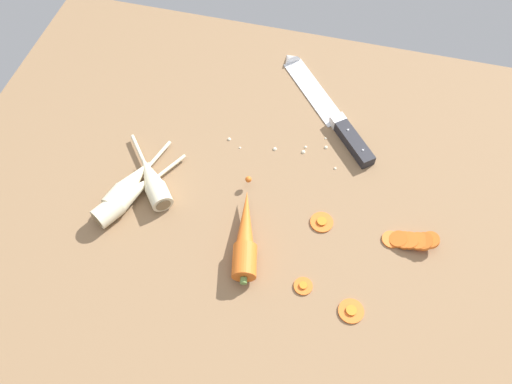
{
  "coord_description": "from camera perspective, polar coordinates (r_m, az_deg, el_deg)",
  "views": [
    {
      "loc": [
        12.52,
        -51.38,
        81.73
      ],
      "look_at": [
        0.0,
        -2.0,
        1.5
      ],
      "focal_mm": 35.91,
      "sensor_mm": 36.0,
      "label": 1
    }
  ],
  "objects": [
    {
      "name": "parsnip_mid_left",
      "position": [
        0.97,
        -14.19,
        -0.58
      ],
      "size": [
        12.41,
        19.29,
        4.0
      ],
      "color": "beige",
      "rests_on": "ground_plane"
    },
    {
      "name": "parsnip_mid_right",
      "position": [
        0.98,
        -11.48,
        1.28
      ],
      "size": [
        13.68,
        15.77,
        4.0
      ],
      "color": "beige",
      "rests_on": "ground_plane"
    },
    {
      "name": "mince_crumbs",
      "position": [
        1.03,
        3.63,
        4.97
      ],
      "size": [
        22.69,
        7.39,
        0.82
      ],
      "color": "beige",
      "rests_on": "ground_plane"
    },
    {
      "name": "ground_plane",
      "position": [
        0.99,
        0.28,
        -0.14
      ],
      "size": [
        120.0,
        90.0,
        4.0
      ],
      "primitive_type": "cube",
      "color": "brown"
    },
    {
      "name": "carrot_slice_stray_far",
      "position": [
        0.94,
        7.34,
        -3.3
      ],
      "size": [
        4.22,
        4.22,
        0.7
      ],
      "color": "#D6601E",
      "rests_on": "ground_plane"
    },
    {
      "name": "carrot_slice_stray_mid",
      "position": [
        0.88,
        10.56,
        -12.87
      ],
      "size": [
        4.28,
        4.28,
        0.7
      ],
      "color": "#D6601E",
      "rests_on": "ground_plane"
    },
    {
      "name": "parsnip_front",
      "position": [
        0.98,
        -13.84,
        0.88
      ],
      "size": [
        7.49,
        18.11,
        4.0
      ],
      "color": "beige",
      "rests_on": "ground_plane"
    },
    {
      "name": "whole_carrot",
      "position": [
        0.9,
        -1.16,
        -4.93
      ],
      "size": [
        7.68,
        20.85,
        4.2
      ],
      "color": "#D6601E",
      "rests_on": "ground_plane"
    },
    {
      "name": "carrot_slice_stack",
      "position": [
        0.95,
        16.85,
        -5.16
      ],
      "size": [
        9.7,
        3.94,
        3.04
      ],
      "color": "#D6601E",
      "rests_on": "ground_plane"
    },
    {
      "name": "carrot_slice_stray_near",
      "position": [
        0.88,
        5.28,
        -10.35
      ],
      "size": [
        3.22,
        3.22,
        0.7
      ],
      "color": "#D6601E",
      "rests_on": "ground_plane"
    },
    {
      "name": "chefs_knife",
      "position": [
        1.11,
        7.53,
        9.79
      ],
      "size": [
        24.79,
        28.84,
        4.18
      ],
      "color": "silver",
      "rests_on": "ground_plane"
    }
  ]
}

